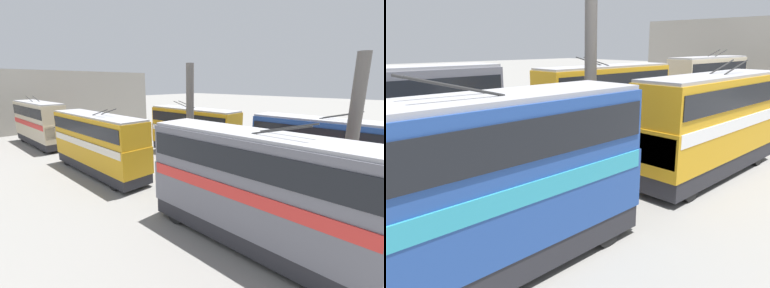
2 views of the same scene
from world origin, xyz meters
TOP-DOWN VIEW (x-y plane):
  - ground_plane at (0.00, 0.00)m, footprint 240.00×240.00m
  - depot_back_wall at (41.31, 0.00)m, footprint 0.50×36.00m
  - support_column_near at (0.79, 0.00)m, footprint 1.04×1.04m
  - support_column_far at (11.51, 0.00)m, footprint 1.04×1.04m
  - bus_left_near at (3.55, -4.44)m, footprint 9.04×2.54m
  - bus_left_far at (15.31, -4.44)m, footprint 9.93×2.54m
  - bus_right_near at (3.59, 4.44)m, footprint 10.34×2.54m
  - bus_right_mid at (17.69, 4.44)m, footprint 11.25×2.54m
  - bus_right_far at (31.89, 4.44)m, footprint 10.75×2.54m
  - person_aisle_foreground at (0.70, 0.89)m, footprint 0.48×0.42m
  - person_by_left_row at (2.85, -2.00)m, footprint 0.28×0.44m
  - person_by_right_row at (0.56, 2.05)m, footprint 0.48×0.41m
  - oil_drum at (8.57, -2.32)m, footprint 0.57×0.57m

SIDE VIEW (x-z plane):
  - ground_plane at x=0.00m, z-range 0.00..0.00m
  - oil_drum at x=8.57m, z-range 0.00..0.95m
  - person_by_left_row at x=2.85m, z-range 0.04..1.59m
  - person_aisle_foreground at x=0.70m, z-range 0.05..1.74m
  - person_by_right_row at x=0.56m, z-range 0.05..1.80m
  - bus_right_mid at x=17.69m, z-range 0.03..5.54m
  - bus_left_far at x=15.31m, z-range 0.03..5.56m
  - bus_left_near at x=3.55m, z-range 0.03..5.69m
  - bus_right_far at x=31.89m, z-range 0.03..5.82m
  - bus_right_near at x=3.59m, z-range 0.06..6.01m
  - support_column_near at x=0.79m, z-range -0.12..8.62m
  - support_column_far at x=11.51m, z-range -0.12..8.62m
  - depot_back_wall at x=41.31m, z-range 0.00..9.15m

